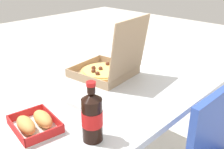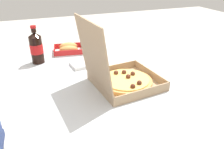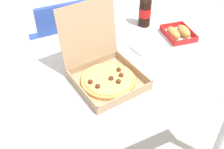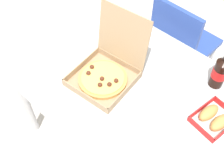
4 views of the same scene
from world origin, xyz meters
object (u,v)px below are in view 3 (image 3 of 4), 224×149
cola_bottle (145,11)px  paper_menu (25,94)px  bread_side_box (178,33)px  chair (63,43)px  pizza_box_open (105,72)px  napkin_pile (144,48)px

cola_bottle → paper_menu: (-0.80, -0.29, -0.09)m
bread_side_box → paper_menu: bread_side_box is taller
chair → paper_menu: 0.80m
pizza_box_open → bread_side_box: bearing=15.4°
bread_side_box → cola_bottle: bearing=117.7°
bread_side_box → cola_bottle: (-0.11, 0.20, 0.07)m
cola_bottle → napkin_pile: cola_bottle is taller
chair → pizza_box_open: (-0.02, -0.73, 0.28)m
cola_bottle → paper_menu: cola_bottle is taller
cola_bottle → pizza_box_open: bearing=-141.1°
bread_side_box → paper_menu: (-0.91, -0.08, -0.02)m
chair → pizza_box_open: 0.78m
bread_side_box → napkin_pile: bread_side_box is taller
bread_side_box → napkin_pile: bearing=-174.6°
paper_menu → napkin_pile: (0.66, 0.06, 0.01)m
chair → paper_menu: size_ratio=3.95×
paper_menu → napkin_pile: napkin_pile is taller
pizza_box_open → chair: bearing=88.7°
cola_bottle → napkin_pile: size_ratio=2.04×
pizza_box_open → cola_bottle: bearing=38.9°
chair → pizza_box_open: bearing=-91.3°
chair → bread_side_box: 0.83m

